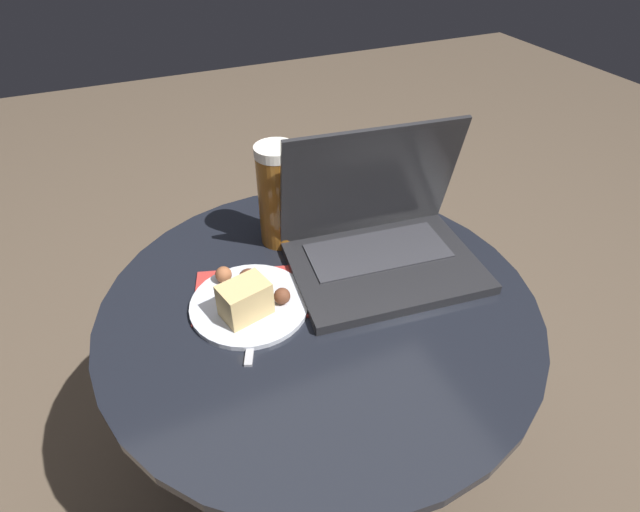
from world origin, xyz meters
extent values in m
plane|color=brown|center=(0.00, 0.00, 0.00)|extent=(6.00, 6.00, 0.00)
cylinder|color=#515156|center=(0.00, 0.00, 0.01)|extent=(0.42, 0.42, 0.01)
cylinder|color=#515156|center=(0.00, 0.00, 0.28)|extent=(0.07, 0.07, 0.53)
cylinder|color=black|center=(0.00, 0.00, 0.55)|extent=(0.74, 0.74, 0.02)
cube|color=#B7332D|center=(-0.10, 0.06, 0.56)|extent=(0.22, 0.18, 0.00)
cube|color=#232326|center=(0.14, 0.03, 0.57)|extent=(0.35, 0.27, 0.02)
cube|color=#333338|center=(0.14, 0.06, 0.58)|extent=(0.27, 0.14, 0.00)
cube|color=#232326|center=(0.15, 0.12, 0.69)|extent=(0.33, 0.10, 0.23)
cube|color=silver|center=(0.15, 0.11, 0.69)|extent=(0.31, 0.08, 0.21)
cylinder|color=brown|center=(0.00, 0.19, 0.65)|extent=(0.07, 0.07, 0.18)
cylinder|color=white|center=(0.00, 0.19, 0.75)|extent=(0.08, 0.08, 0.02)
cylinder|color=silver|center=(-0.11, 0.03, 0.57)|extent=(0.20, 0.20, 0.01)
cube|color=#DBB775|center=(-0.12, 0.01, 0.60)|extent=(0.09, 0.07, 0.06)
sphere|color=#9E5B38|center=(-0.14, 0.10, 0.58)|extent=(0.03, 0.03, 0.03)
sphere|color=brown|center=(-0.06, 0.01, 0.58)|extent=(0.03, 0.03, 0.03)
sphere|color=brown|center=(-0.10, 0.07, 0.59)|extent=(0.04, 0.04, 0.04)
cube|color=#B2B2B7|center=(-0.13, -0.03, 0.56)|extent=(0.06, 0.13, 0.00)
cube|color=#B2B2B7|center=(-0.09, 0.06, 0.56)|extent=(0.04, 0.06, 0.00)
camera|label=1|loc=(-0.25, -0.57, 1.14)|focal=28.00mm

